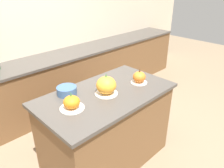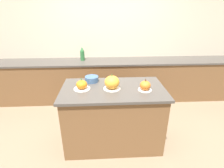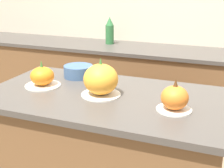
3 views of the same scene
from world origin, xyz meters
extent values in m
plane|color=#847056|center=(0.00, 0.00, 0.00)|extent=(12.00, 12.00, 0.00)
cube|color=beige|center=(0.00, 1.73, 1.25)|extent=(8.00, 0.06, 2.50)
cube|color=brown|center=(0.00, 0.00, 0.43)|extent=(1.36, 0.73, 0.86)
cube|color=#47423D|center=(0.00, 0.00, 0.88)|extent=(1.42, 0.79, 0.03)
cube|color=brown|center=(0.00, 1.40, 0.42)|extent=(6.00, 0.56, 0.85)
cube|color=#47423D|center=(0.00, 1.40, 0.87)|extent=(6.00, 0.60, 0.03)
cylinder|color=silver|center=(-0.42, 0.00, 0.90)|extent=(0.22, 0.22, 0.01)
ellipsoid|color=orange|center=(-0.42, 0.00, 0.96)|extent=(0.15, 0.15, 0.12)
cone|color=#38702D|center=(-0.42, 0.00, 1.04)|extent=(0.02, 0.02, 0.05)
cylinder|color=silver|center=(-0.02, -0.02, 0.90)|extent=(0.23, 0.23, 0.01)
ellipsoid|color=orange|center=(-0.02, -0.02, 0.99)|extent=(0.20, 0.20, 0.18)
cone|color=#38702D|center=(-0.02, -0.02, 1.10)|extent=(0.02, 0.02, 0.04)
cylinder|color=silver|center=(0.42, -0.08, 0.90)|extent=(0.18, 0.18, 0.01)
ellipsoid|color=orange|center=(0.42, -0.08, 0.97)|extent=(0.14, 0.14, 0.12)
cone|color=#4C2D14|center=(0.42, -0.08, 1.05)|extent=(0.03, 0.03, 0.04)
cylinder|color=#3D5B84|center=(-0.30, 0.26, 0.94)|extent=(0.20, 0.20, 0.08)
camera|label=1|loc=(-1.33, -1.43, 1.95)|focal=35.00mm
camera|label=2|loc=(-0.14, -2.16, 1.90)|focal=28.00mm
camera|label=3|loc=(0.66, -1.57, 1.54)|focal=50.00mm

